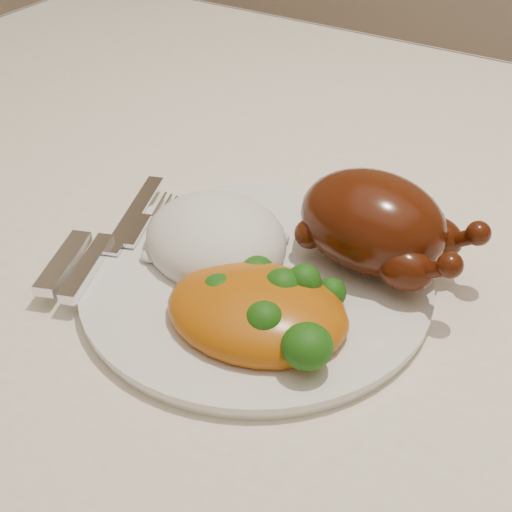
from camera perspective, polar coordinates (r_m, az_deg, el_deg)
The scene contains 7 objects.
dining_table at distance 0.68m, azimuth 15.15°, elevation -9.09°, with size 1.60×0.90×0.76m.
tablecloth at distance 0.64m, azimuth 16.19°, elevation -4.45°, with size 1.73×1.03×0.18m.
dinner_plate at distance 0.59m, azimuth 0.00°, elevation -2.04°, with size 0.28×0.28×0.01m, color white.
roast_chicken at distance 0.58m, azimuth 9.60°, elevation 2.56°, with size 0.16×0.11×0.08m.
rice_mound at distance 0.60m, azimuth -3.21°, elevation 1.27°, with size 0.15×0.14×0.07m.
mac_and_cheese at distance 0.53m, azimuth 0.77°, elevation -4.35°, with size 0.16×0.13×0.05m.
cutlery at distance 0.62m, azimuth -12.52°, elevation 0.63°, with size 0.07×0.19×0.01m.
Camera 1 is at (0.09, -0.48, 1.14)m, focal length 50.00 mm.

